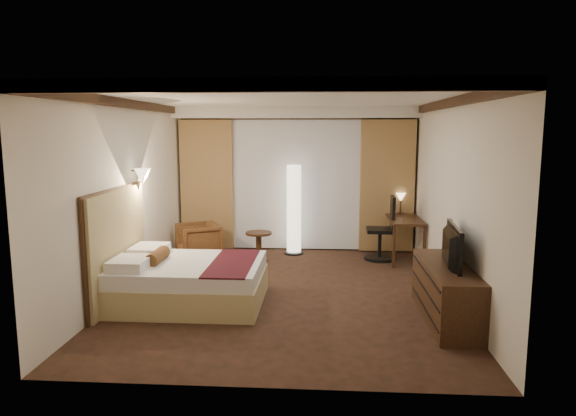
# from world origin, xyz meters

# --- Properties ---
(floor) EXTENTS (4.50, 5.50, 0.01)m
(floor) POSITION_xyz_m (0.00, 0.00, 0.00)
(floor) COLOR black
(floor) RESTS_ON ground
(ceiling) EXTENTS (4.50, 5.50, 0.01)m
(ceiling) POSITION_xyz_m (0.00, 0.00, 2.70)
(ceiling) COLOR white
(ceiling) RESTS_ON back_wall
(back_wall) EXTENTS (4.50, 0.02, 2.70)m
(back_wall) POSITION_xyz_m (0.00, 2.75, 1.35)
(back_wall) COLOR white
(back_wall) RESTS_ON floor
(left_wall) EXTENTS (0.02, 5.50, 2.70)m
(left_wall) POSITION_xyz_m (-2.25, 0.00, 1.35)
(left_wall) COLOR white
(left_wall) RESTS_ON floor
(right_wall) EXTENTS (0.02, 5.50, 2.70)m
(right_wall) POSITION_xyz_m (2.25, 0.00, 1.35)
(right_wall) COLOR white
(right_wall) RESTS_ON floor
(crown_molding) EXTENTS (4.50, 5.50, 0.12)m
(crown_molding) POSITION_xyz_m (0.00, 0.00, 2.64)
(crown_molding) COLOR black
(crown_molding) RESTS_ON ceiling
(soffit) EXTENTS (4.50, 0.50, 0.20)m
(soffit) POSITION_xyz_m (0.00, 2.50, 2.60)
(soffit) COLOR white
(soffit) RESTS_ON ceiling
(curtain_sheer) EXTENTS (2.48, 0.04, 2.45)m
(curtain_sheer) POSITION_xyz_m (0.00, 2.67, 1.25)
(curtain_sheer) COLOR silver
(curtain_sheer) RESTS_ON back_wall
(curtain_left_drape) EXTENTS (1.00, 0.14, 2.45)m
(curtain_left_drape) POSITION_xyz_m (-1.70, 2.61, 1.25)
(curtain_left_drape) COLOR tan
(curtain_left_drape) RESTS_ON back_wall
(curtain_right_drape) EXTENTS (1.00, 0.14, 2.45)m
(curtain_right_drape) POSITION_xyz_m (1.70, 2.61, 1.25)
(curtain_right_drape) COLOR tan
(curtain_right_drape) RESTS_ON back_wall
(wall_sconce) EXTENTS (0.24, 0.24, 0.24)m
(wall_sconce) POSITION_xyz_m (-2.09, 0.22, 1.62)
(wall_sconce) COLOR white
(wall_sconce) RESTS_ON left_wall
(bed) EXTENTS (1.91, 1.49, 0.56)m
(bed) POSITION_xyz_m (-1.24, -0.53, 0.28)
(bed) COLOR white
(bed) RESTS_ON floor
(headboard) EXTENTS (0.12, 1.79, 1.50)m
(headboard) POSITION_xyz_m (-2.20, -0.53, 0.75)
(headboard) COLOR tan
(headboard) RESTS_ON floor
(armchair) EXTENTS (0.90, 0.91, 0.71)m
(armchair) POSITION_xyz_m (-1.69, 1.78, 0.36)
(armchair) COLOR #4B2616
(armchair) RESTS_ON floor
(side_table) EXTENTS (0.46, 0.46, 0.51)m
(side_table) POSITION_xyz_m (-0.61, 1.78, 0.25)
(side_table) COLOR black
(side_table) RESTS_ON floor
(floor_lamp) EXTENTS (0.35, 0.35, 1.67)m
(floor_lamp) POSITION_xyz_m (-0.02, 2.33, 0.83)
(floor_lamp) COLOR white
(floor_lamp) RESTS_ON floor
(desk) EXTENTS (0.55, 1.28, 0.75)m
(desk) POSITION_xyz_m (1.95, 2.04, 0.38)
(desk) COLOR black
(desk) RESTS_ON floor
(desk_lamp) EXTENTS (0.18, 0.18, 0.34)m
(desk_lamp) POSITION_xyz_m (1.95, 2.53, 0.92)
(desk_lamp) COLOR #FFD899
(desk_lamp) RESTS_ON desk
(office_chair) EXTENTS (0.57, 0.57, 1.15)m
(office_chair) POSITION_xyz_m (1.52, 1.99, 0.57)
(office_chair) COLOR black
(office_chair) RESTS_ON floor
(dresser) EXTENTS (0.50, 1.74, 0.68)m
(dresser) POSITION_xyz_m (2.00, -0.92, 0.34)
(dresser) COLOR black
(dresser) RESTS_ON floor
(television) EXTENTS (0.65, 1.03, 0.13)m
(television) POSITION_xyz_m (1.97, -0.92, 0.96)
(television) COLOR black
(television) RESTS_ON dresser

